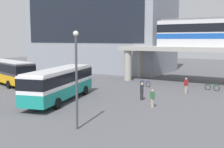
# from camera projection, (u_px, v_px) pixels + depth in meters

# --- Properties ---
(ground_plane) EXTENTS (120.00, 120.00, 0.00)m
(ground_plane) POSITION_uv_depth(u_px,v_px,m) (113.00, 88.00, 35.17)
(ground_plane) COLOR #515156
(station_building) EXTENTS (27.71, 13.43, 20.41)m
(station_building) POSITION_uv_depth(u_px,v_px,m) (100.00, 19.00, 55.83)
(station_building) COLOR gray
(station_building) RESTS_ON ground_plane
(bus_main) EXTENTS (5.17, 11.33, 3.22)m
(bus_main) POSITION_uv_depth(u_px,v_px,m) (60.00, 81.00, 27.53)
(bus_main) COLOR teal
(bus_main) RESTS_ON ground_plane
(bus_secondary) EXTENTS (11.29, 5.76, 3.22)m
(bus_secondary) POSITION_uv_depth(u_px,v_px,m) (8.00, 70.00, 37.65)
(bus_secondary) COLOR orange
(bus_secondary) RESTS_ON ground_plane
(bicycle_blue) EXTENTS (1.71, 0.65, 1.04)m
(bicycle_blue) POSITION_uv_depth(u_px,v_px,m) (145.00, 84.00, 36.37)
(bicycle_blue) COLOR black
(bicycle_blue) RESTS_ON ground_plane
(bicycle_green) EXTENTS (1.78, 0.34, 1.04)m
(bicycle_green) POSITION_uv_depth(u_px,v_px,m) (212.00, 87.00, 33.51)
(bicycle_green) COLOR black
(bicycle_green) RESTS_ON ground_plane
(pedestrian_walking_across) EXTENTS (0.48, 0.43, 1.62)m
(pedestrian_walking_across) POSITION_uv_depth(u_px,v_px,m) (152.00, 99.00, 25.04)
(pedestrian_walking_across) COLOR gray
(pedestrian_walking_across) RESTS_ON ground_plane
(pedestrian_near_building) EXTENTS (0.44, 0.48, 1.76)m
(pedestrian_near_building) POSITION_uv_depth(u_px,v_px,m) (186.00, 86.00, 31.67)
(pedestrian_near_building) COLOR gray
(pedestrian_near_building) RESTS_ON ground_plane
(pedestrian_waiting_near_stop) EXTENTS (0.45, 0.48, 1.70)m
(pedestrian_waiting_near_stop) POSITION_uv_depth(u_px,v_px,m) (142.00, 92.00, 28.09)
(pedestrian_waiting_near_stop) COLOR #26262D
(pedestrian_waiting_near_stop) RESTS_ON ground_plane
(lamp_post) EXTENTS (0.36, 0.36, 6.62)m
(lamp_post) POSITION_uv_depth(u_px,v_px,m) (76.00, 72.00, 18.55)
(lamp_post) COLOR #3F3F44
(lamp_post) RESTS_ON ground_plane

